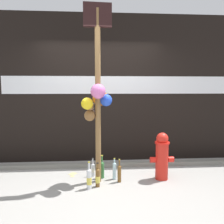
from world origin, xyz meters
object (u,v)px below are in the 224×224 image
object	(u,v)px
bottle_0	(119,173)
bottle_3	(98,177)
fire_hydrant	(162,156)
bottle_5	(102,169)
bottle_4	(114,170)
bottle_1	(89,179)
bottle_2	(93,169)
memorial_post	(97,89)

from	to	relation	value
bottle_0	bottle_3	world-z (taller)	same
fire_hydrant	bottle_5	bearing A→B (deg)	173.71
bottle_3	bottle_5	size ratio (longest dim) A/B	0.97
fire_hydrant	bottle_4	size ratio (longest dim) A/B	2.19
bottle_0	bottle_5	distance (m)	0.34
fire_hydrant	bottle_3	distance (m)	1.14
bottle_1	bottle_3	size ratio (longest dim) A/B	1.10
bottle_2	bottle_5	world-z (taller)	bottle_5
bottle_0	bottle_1	world-z (taller)	bottle_1
bottle_1	bottle_2	bearing A→B (deg)	84.32
fire_hydrant	bottle_3	xyz separation A→B (m)	(-1.09, -0.24, -0.25)
bottle_2	bottle_3	world-z (taller)	bottle_3
memorial_post	bottle_2	xyz separation A→B (m)	(-0.08, 0.23, -1.40)
bottle_2	bottle_5	bearing A→B (deg)	-31.37
memorial_post	fire_hydrant	bearing A→B (deg)	1.36
fire_hydrant	bottle_4	world-z (taller)	fire_hydrant
bottle_1	bottle_3	world-z (taller)	bottle_1
bottle_0	bottle_2	size ratio (longest dim) A/B	1.17
bottle_1	memorial_post	bearing A→B (deg)	65.06
bottle_1	bottle_4	distance (m)	0.55
bottle_0	bottle_4	bearing A→B (deg)	119.09
memorial_post	bottle_5	distance (m)	1.37
memorial_post	bottle_0	world-z (taller)	memorial_post
bottle_0	bottle_4	size ratio (longest dim) A/B	1.06
bottle_4	fire_hydrant	bearing A→B (deg)	-3.31
bottle_2	bottle_3	distance (m)	0.45
memorial_post	fire_hydrant	distance (m)	1.56
bottle_1	bottle_4	size ratio (longest dim) A/B	1.17
bottle_3	bottle_4	xyz separation A→B (m)	(0.29, 0.28, 0.00)
bottle_1	bottle_3	bearing A→B (deg)	28.01
bottle_2	bottle_4	xyz separation A→B (m)	(0.37, -0.16, 0.03)
bottle_3	bottle_4	size ratio (longest dim) A/B	1.06
memorial_post	bottle_0	distance (m)	1.42
bottle_1	bottle_4	bearing A→B (deg)	40.31
bottle_3	bottle_2	bearing A→B (deg)	100.19
fire_hydrant	bottle_4	xyz separation A→B (m)	(-0.80, 0.05, -0.25)
bottle_3	bottle_5	world-z (taller)	bottle_5
memorial_post	bottle_1	distance (m)	1.40
fire_hydrant	bottle_3	world-z (taller)	fire_hydrant
bottle_5	bottle_3	bearing A→B (deg)	-102.52
memorial_post	bottle_3	distance (m)	1.39
bottle_4	memorial_post	bearing A→B (deg)	-165.86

